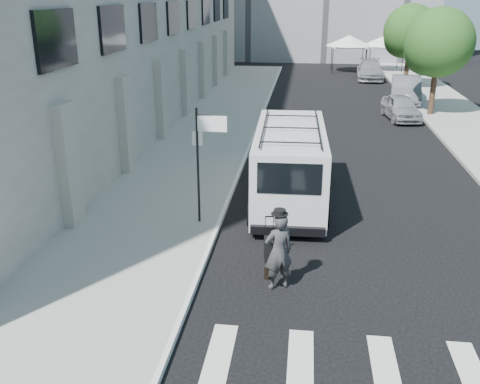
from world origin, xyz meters
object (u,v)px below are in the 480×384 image
(parked_car_b, at_px, (406,90))
(parked_car_c, at_px, (370,70))
(briefcase, at_px, (270,270))
(suitcase, at_px, (269,249))
(parked_car_a, at_px, (401,107))
(businessman, at_px, (279,252))
(cargo_van, at_px, (290,164))

(parked_car_b, relative_size, parked_car_c, 1.00)
(briefcase, xyz_separation_m, suitcase, (-0.08, 0.87, 0.15))
(briefcase, height_order, parked_car_a, parked_car_a)
(briefcase, relative_size, parked_car_c, 0.09)
(businessman, distance_m, parked_car_b, 25.10)
(businessman, bearing_deg, cargo_van, -115.68)
(briefcase, bearing_deg, parked_car_a, 90.33)
(parked_car_b, bearing_deg, parked_car_a, -93.95)
(briefcase, distance_m, suitcase, 0.89)
(cargo_van, xyz_separation_m, parked_car_a, (5.74, 13.35, -0.64))
(suitcase, xyz_separation_m, cargo_van, (0.35, 4.45, 1.00))
(businessman, bearing_deg, parked_car_c, -124.67)
(briefcase, xyz_separation_m, parked_car_b, (7.04, 23.62, 0.68))
(suitcase, height_order, parked_car_b, parked_car_b)
(businessman, height_order, parked_car_c, businessman)
(suitcase, bearing_deg, parked_car_c, 71.92)
(briefcase, height_order, cargo_van, cargo_van)
(briefcase, bearing_deg, parked_car_c, 98.33)
(briefcase, xyz_separation_m, parked_car_c, (5.82, 33.54, 0.58))
(suitcase, bearing_deg, parked_car_b, 64.78)
(cargo_van, distance_m, parked_car_c, 28.76)
(businessman, relative_size, parked_car_c, 0.37)
(suitcase, bearing_deg, parked_car_a, 63.27)
(suitcase, bearing_deg, cargo_van, 77.72)
(parked_car_c, bearing_deg, briefcase, -96.37)
(businessman, height_order, suitcase, businessman)
(briefcase, distance_m, parked_car_c, 34.04)
(suitcase, distance_m, parked_car_b, 23.84)
(briefcase, relative_size, parked_car_b, 0.09)
(parked_car_b, bearing_deg, businessman, -97.93)
(suitcase, distance_m, parked_car_a, 18.81)
(suitcase, relative_size, parked_car_c, 0.23)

